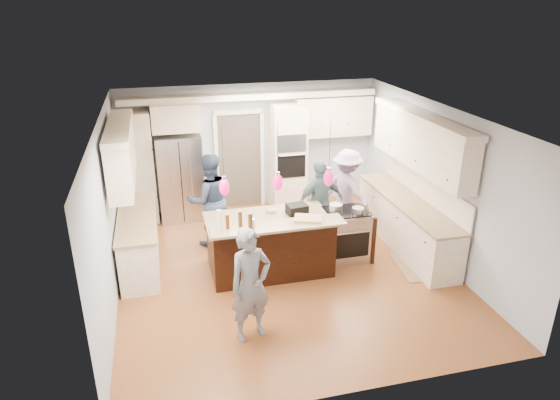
# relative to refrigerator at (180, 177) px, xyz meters

# --- Properties ---
(ground_plane) EXTENTS (6.00, 6.00, 0.00)m
(ground_plane) POSITION_rel_refrigerator_xyz_m (1.55, -2.64, -0.90)
(ground_plane) COLOR #955228
(ground_plane) RESTS_ON ground
(room_shell) EXTENTS (5.54, 6.04, 2.72)m
(room_shell) POSITION_rel_refrigerator_xyz_m (1.55, -2.64, 0.92)
(room_shell) COLOR #B2BCC6
(room_shell) RESTS_ON ground
(refrigerator) EXTENTS (0.90, 0.70, 1.80)m
(refrigerator) POSITION_rel_refrigerator_xyz_m (0.00, 0.00, 0.00)
(refrigerator) COLOR #B7B7BC
(refrigerator) RESTS_ON ground
(oven_column) EXTENTS (0.72, 0.69, 2.30)m
(oven_column) POSITION_rel_refrigerator_xyz_m (2.30, 0.03, 0.25)
(oven_column) COLOR #FCF0CC
(oven_column) RESTS_ON ground
(back_upper_cabinets) EXTENTS (5.30, 0.61, 2.54)m
(back_upper_cabinets) POSITION_rel_refrigerator_xyz_m (0.80, 0.12, 0.77)
(back_upper_cabinets) COLOR #FCF0CC
(back_upper_cabinets) RESTS_ON ground
(right_counter_run) EXTENTS (0.64, 3.10, 2.51)m
(right_counter_run) POSITION_rel_refrigerator_xyz_m (3.99, -2.34, 0.16)
(right_counter_run) COLOR #FCF0CC
(right_counter_run) RESTS_ON ground
(left_cabinets) EXTENTS (0.64, 2.30, 2.51)m
(left_cabinets) POSITION_rel_refrigerator_xyz_m (-0.89, -1.84, 0.16)
(left_cabinets) COLOR #FCF0CC
(left_cabinets) RESTS_ON ground
(kitchen_island) EXTENTS (2.10, 1.46, 1.12)m
(kitchen_island) POSITION_rel_refrigerator_xyz_m (1.30, -2.57, -0.41)
(kitchen_island) COLOR black
(kitchen_island) RESTS_ON ground
(island_range) EXTENTS (0.82, 0.71, 0.92)m
(island_range) POSITION_rel_refrigerator_xyz_m (2.71, -2.49, -0.44)
(island_range) COLOR #B7B7BC
(island_range) RESTS_ON ground
(pendant_lights) EXTENTS (1.75, 0.15, 1.03)m
(pendant_lights) POSITION_rel_refrigerator_xyz_m (1.30, -3.15, 0.90)
(pendant_lights) COLOR black
(pendant_lights) RESTS_ON ground
(person_bar_end) EXTENTS (0.68, 0.54, 1.62)m
(person_bar_end) POSITION_rel_refrigerator_xyz_m (0.65, -4.28, -0.09)
(person_bar_end) COLOR slate
(person_bar_end) RESTS_ON ground
(person_far_left) EXTENTS (0.95, 0.80, 1.76)m
(person_far_left) POSITION_rel_refrigerator_xyz_m (0.45, -1.34, -0.02)
(person_far_left) COLOR #2E3E59
(person_far_left) RESTS_ON ground
(person_far_right) EXTENTS (1.02, 0.59, 1.63)m
(person_far_right) POSITION_rel_refrigerator_xyz_m (2.44, -1.79, -0.08)
(person_far_right) COLOR slate
(person_far_right) RESTS_ON ground
(person_range_side) EXTENTS (1.03, 1.23, 1.65)m
(person_range_side) POSITION_rel_refrigerator_xyz_m (3.15, -1.34, -0.08)
(person_range_side) COLOR #977DA8
(person_range_side) RESTS_ON ground
(floor_rug) EXTENTS (0.79, 1.07, 0.01)m
(floor_rug) POSITION_rel_refrigerator_xyz_m (3.81, -3.13, -0.89)
(floor_rug) COLOR olive
(floor_rug) RESTS_ON ground
(water_bottle) EXTENTS (0.09, 0.09, 0.33)m
(water_bottle) POSITION_rel_refrigerator_xyz_m (0.41, -3.16, 0.38)
(water_bottle) COLOR silver
(water_bottle) RESTS_ON kitchen_island
(beer_bottle_a) EXTENTS (0.06, 0.06, 0.23)m
(beer_bottle_a) POSITION_rel_refrigerator_xyz_m (0.53, -3.13, 0.34)
(beer_bottle_a) COLOR #44240C
(beer_bottle_a) RESTS_ON kitchen_island
(beer_bottle_b) EXTENTS (0.08, 0.08, 0.28)m
(beer_bottle_b) POSITION_rel_refrigerator_xyz_m (0.85, -3.26, 0.36)
(beer_bottle_b) COLOR #44240C
(beer_bottle_b) RESTS_ON kitchen_island
(beer_bottle_c) EXTENTS (0.08, 0.08, 0.25)m
(beer_bottle_c) POSITION_rel_refrigerator_xyz_m (0.73, -3.10, 0.35)
(beer_bottle_c) COLOR #44240C
(beer_bottle_c) RESTS_ON kitchen_island
(drink_can) EXTENTS (0.10, 0.10, 0.14)m
(drink_can) POSITION_rel_refrigerator_xyz_m (0.90, -3.17, 0.29)
(drink_can) COLOR #B7B7BC
(drink_can) RESTS_ON kitchen_island
(cutting_board) EXTENTS (0.51, 0.43, 0.03)m
(cutting_board) POSITION_rel_refrigerator_xyz_m (1.80, -3.11, 0.24)
(cutting_board) COLOR tan
(cutting_board) RESTS_ON kitchen_island
(pot_large) EXTENTS (0.23, 0.23, 0.13)m
(pot_large) POSITION_rel_refrigerator_xyz_m (2.50, -2.48, 0.09)
(pot_large) COLOR #B7B7BC
(pot_large) RESTS_ON island_range
(pot_small) EXTENTS (0.20, 0.20, 0.10)m
(pot_small) POSITION_rel_refrigerator_xyz_m (2.84, -2.64, 0.07)
(pot_small) COLOR #B7B7BC
(pot_small) RESTS_ON island_range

